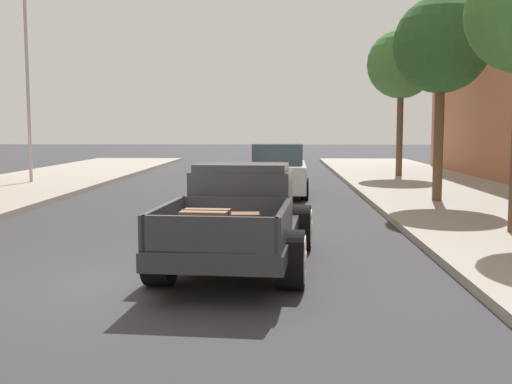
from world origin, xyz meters
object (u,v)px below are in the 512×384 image
at_px(flagpole, 32,26).
at_px(street_tree_third, 401,65).
at_px(car_background_white, 278,171).
at_px(street_tree_second, 441,46).
at_px(hotrod_truck_gunmetal, 241,215).

bearing_deg(flagpole, street_tree_third, 14.40).
bearing_deg(car_background_white, flagpole, 162.25).
distance_m(flagpole, street_tree_third, 14.40).
bearing_deg(flagpole, street_tree_second, -21.87).
relative_size(flagpole, street_tree_third, 1.53).
bearing_deg(flagpole, car_background_white, -17.75).
distance_m(car_background_white, street_tree_third, 9.05).
distance_m(hotrod_truck_gunmetal, car_background_white, 9.86).
bearing_deg(hotrod_truck_gunmetal, street_tree_second, 56.24).
relative_size(car_background_white, street_tree_third, 0.72).
height_order(hotrod_truck_gunmetal, street_tree_second, street_tree_second).
height_order(flagpole, street_tree_third, flagpole).
relative_size(flagpole, street_tree_second, 1.66).
bearing_deg(hotrod_truck_gunmetal, flagpole, 123.38).
height_order(hotrod_truck_gunmetal, flagpole, flagpole).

